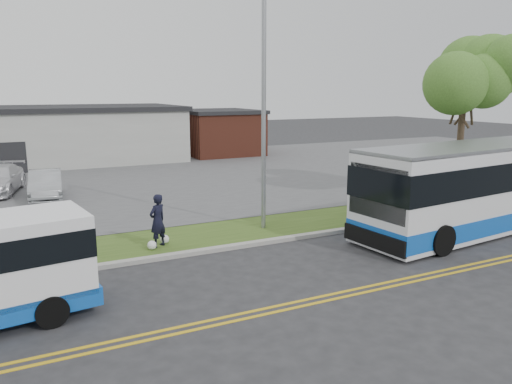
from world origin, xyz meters
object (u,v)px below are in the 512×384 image
tree_east (465,76)px  pedestrian (158,221)px  transit_bus (487,186)px  streetlight_near (265,99)px  parked_car_a (46,185)px

tree_east → pedestrian: (-15.49, -0.77, -5.15)m
transit_bus → pedestrian: size_ratio=6.76×
streetlight_near → transit_bus: 9.69m
transit_bus → pedestrian: (-12.76, 3.17, -0.72)m
streetlight_near → tree_east: bearing=1.4°
tree_east → pedestrian: 16.34m
streetlight_near → transit_bus: size_ratio=0.74×
transit_bus → parked_car_a: 20.78m
tree_east → streetlight_near: streetlight_near is taller
transit_bus → parked_car_a: bearing=133.5°
tree_east → streetlight_near: bearing=-178.6°
streetlight_near → parked_car_a: (-7.47, 9.86, -4.40)m
transit_bus → parked_car_a: size_ratio=2.90×
tree_east → pedestrian: bearing=-177.2°
tree_east → transit_bus: (-2.73, -3.93, -4.43)m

